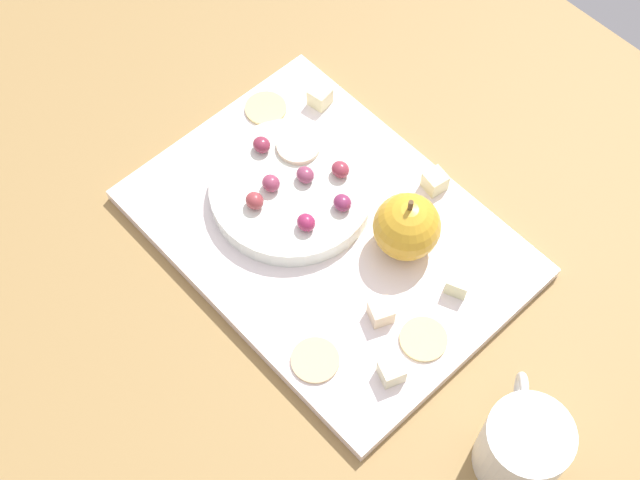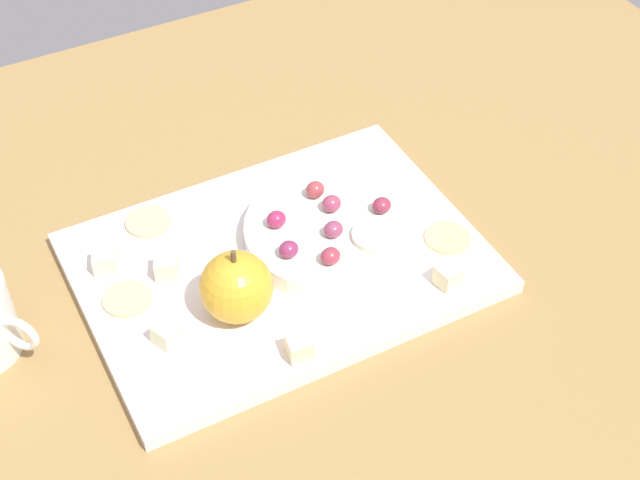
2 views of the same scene
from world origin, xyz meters
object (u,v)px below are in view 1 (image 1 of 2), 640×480
at_px(cheese_cube_2, 381,312).
at_px(grape_4, 340,169).
at_px(grape_2, 305,175).
at_px(cracker_0, 266,109).
at_px(platter, 325,231).
at_px(cheese_cube_4, 435,181).
at_px(grape_3, 255,201).
at_px(cheese_cube_3, 459,283).
at_px(apple_slice_0, 298,146).
at_px(cracker_2, 423,340).
at_px(cup, 522,447).
at_px(serving_dish, 292,190).
at_px(grape_0, 273,182).
at_px(cheese_cube_0, 391,372).
at_px(grape_6, 340,201).
at_px(apple_whole, 407,227).
at_px(grape_5, 306,222).
at_px(grape_1, 262,145).
at_px(cheese_cube_1, 320,97).
at_px(cracker_1, 315,360).

relative_size(cheese_cube_2, grape_4, 1.09).
bearing_deg(grape_2, cracker_0, 160.01).
distance_m(platter, cheese_cube_4, 0.13).
bearing_deg(grape_3, cheese_cube_3, 24.65).
bearing_deg(grape_3, apple_slice_0, 106.31).
bearing_deg(grape_2, cracker_2, -9.38).
relative_size(cracker_0, cup, 0.50).
bearing_deg(apple_slice_0, grape_2, -32.25).
height_order(serving_dish, cracker_0, serving_dish).
relative_size(cheese_cube_4, grape_0, 1.09).
xyz_separation_m(grape_3, grape_4, (0.03, 0.09, -0.00)).
height_order(cheese_cube_0, grape_6, grape_6).
height_order(platter, apple_whole, apple_whole).
distance_m(grape_5, apple_slice_0, 0.10).
bearing_deg(cheese_cube_2, grape_1, 170.07).
xyz_separation_m(cheese_cube_1, cracker_1, (0.23, -0.22, -0.01)).
bearing_deg(apple_whole, grape_1, -167.95).
bearing_deg(cheese_cube_2, serving_dish, 169.24).
distance_m(apple_whole, grape_4, 0.10).
bearing_deg(apple_whole, serving_dish, -159.78).
bearing_deg(cracker_0, grape_6, -12.71).
bearing_deg(grape_3, cup, 1.12).
xyz_separation_m(platter, cup, (0.30, -0.04, 0.03)).
height_order(serving_dish, grape_3, grape_3).
bearing_deg(cup, cheese_cube_4, 148.09).
xyz_separation_m(cheese_cube_4, grape_4, (-0.07, -0.07, 0.02)).
bearing_deg(cup, cheese_cube_3, 150.66).
height_order(cheese_cube_1, grape_5, grape_5).
distance_m(apple_whole, cracker_0, 0.23).
height_order(apple_whole, cracker_2, apple_whole).
relative_size(cheese_cube_0, cheese_cube_1, 1.00).
bearing_deg(grape_0, grape_1, 153.04).
height_order(cheese_cube_2, apple_slice_0, apple_slice_0).
relative_size(cheese_cube_4, cracker_2, 0.46).
bearing_deg(grape_1, cheese_cube_3, 9.20).
height_order(grape_1, grape_4, same).
height_order(grape_2, apple_slice_0, grape_2).
distance_m(cheese_cube_3, cracker_0, 0.30).
distance_m(apple_whole, grape_3, 0.16).
xyz_separation_m(apple_whole, cheese_cube_1, (-0.20, 0.06, -0.02)).
bearing_deg(grape_2, cheese_cube_1, 129.69).
height_order(grape_0, grape_3, same).
distance_m(platter, cup, 0.30).
relative_size(cracker_0, grape_4, 2.37).
relative_size(apple_whole, grape_6, 3.47).
distance_m(cheese_cube_3, cheese_cube_4, 0.12).
distance_m(cheese_cube_0, cheese_cube_3, 0.12).
distance_m(cheese_cube_4, grape_1, 0.19).
bearing_deg(cracker_2, cracker_0, 166.79).
xyz_separation_m(cheese_cube_0, grape_0, (-0.23, 0.05, 0.02)).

